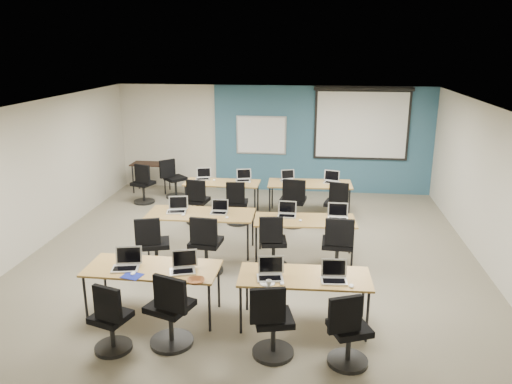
# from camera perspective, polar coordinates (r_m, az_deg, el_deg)

# --- Properties ---
(floor) EXTENTS (8.00, 9.00, 0.02)m
(floor) POSITION_cam_1_polar(r_m,az_deg,el_deg) (8.96, -0.63, -7.69)
(floor) COLOR #6B6354
(floor) RESTS_ON ground
(ceiling) EXTENTS (8.00, 9.00, 0.02)m
(ceiling) POSITION_cam_1_polar(r_m,az_deg,el_deg) (8.23, -0.68, 9.73)
(ceiling) COLOR white
(ceiling) RESTS_ON ground
(wall_back) EXTENTS (8.00, 0.04, 2.70)m
(wall_back) POSITION_cam_1_polar(r_m,az_deg,el_deg) (12.86, 1.97, 6.09)
(wall_back) COLOR beige
(wall_back) RESTS_ON ground
(wall_front) EXTENTS (8.00, 0.04, 2.70)m
(wall_front) POSITION_cam_1_polar(r_m,az_deg,el_deg) (4.42, -8.56, -15.40)
(wall_front) COLOR beige
(wall_front) RESTS_ON ground
(wall_left) EXTENTS (0.04, 9.00, 2.70)m
(wall_left) POSITION_cam_1_polar(r_m,az_deg,el_deg) (9.84, -24.44, 1.35)
(wall_left) COLOR beige
(wall_left) RESTS_ON ground
(wall_right) EXTENTS (0.04, 9.00, 2.70)m
(wall_right) POSITION_cam_1_polar(r_m,az_deg,el_deg) (8.92, 25.74, -0.25)
(wall_right) COLOR beige
(wall_right) RESTS_ON ground
(blue_accent_panel) EXTENTS (5.50, 0.04, 2.70)m
(blue_accent_panel) POSITION_cam_1_polar(r_m,az_deg,el_deg) (12.79, 7.58, 5.90)
(blue_accent_panel) COLOR #3D5977
(blue_accent_panel) RESTS_ON wall_back
(whiteboard) EXTENTS (1.28, 0.03, 0.98)m
(whiteboard) POSITION_cam_1_polar(r_m,az_deg,el_deg) (12.80, 0.60, 6.51)
(whiteboard) COLOR silver
(whiteboard) RESTS_ON wall_back
(projector_screen) EXTENTS (2.40, 0.10, 1.82)m
(projector_screen) POSITION_cam_1_polar(r_m,az_deg,el_deg) (12.69, 12.01, 8.06)
(projector_screen) COLOR black
(projector_screen) RESTS_ON wall_back
(training_table_front_left) EXTENTS (1.83, 0.76, 0.73)m
(training_table_front_left) POSITION_cam_1_polar(r_m,az_deg,el_deg) (7.09, -11.72, -8.75)
(training_table_front_left) COLOR olive
(training_table_front_left) RESTS_ON floor
(training_table_front_right) EXTENTS (1.75, 0.73, 0.73)m
(training_table_front_right) POSITION_cam_1_polar(r_m,az_deg,el_deg) (6.75, 5.56, -9.87)
(training_table_front_right) COLOR brown
(training_table_front_right) RESTS_ON floor
(training_table_mid_left) EXTENTS (1.94, 0.81, 0.73)m
(training_table_mid_left) POSITION_cam_1_polar(r_m,az_deg,el_deg) (9.13, -6.32, -2.66)
(training_table_mid_left) COLOR #A6744A
(training_table_mid_left) RESTS_ON floor
(training_table_mid_right) EXTENTS (1.77, 0.74, 0.73)m
(training_table_mid_right) POSITION_cam_1_polar(r_m,az_deg,el_deg) (8.80, 5.59, -3.42)
(training_table_mid_right) COLOR brown
(training_table_mid_right) RESTS_ON floor
(training_table_back_left) EXTENTS (1.66, 0.69, 0.73)m
(training_table_back_left) POSITION_cam_1_polar(r_m,az_deg,el_deg) (11.14, -3.89, 0.89)
(training_table_back_left) COLOR brown
(training_table_back_left) RESTS_ON floor
(training_table_back_right) EXTENTS (1.84, 0.77, 0.73)m
(training_table_back_right) POSITION_cam_1_polar(r_m,az_deg,el_deg) (11.10, 6.16, 0.80)
(training_table_back_right) COLOR #9E6B36
(training_table_back_right) RESTS_ON floor
(laptop_0) EXTENTS (0.36, 0.31, 0.27)m
(laptop_0) POSITION_cam_1_polar(r_m,az_deg,el_deg) (7.12, -14.57, -7.88)
(laptop_0) COLOR #9E9EAA
(laptop_0) RESTS_ON training_table_front_left
(mouse_0) EXTENTS (0.09, 0.12, 0.04)m
(mouse_0) POSITION_cam_1_polar(r_m,az_deg,el_deg) (6.93, -13.87, -9.01)
(mouse_0) COLOR white
(mouse_0) RESTS_ON training_table_front_left
(task_chair_0) EXTENTS (0.48, 0.47, 0.95)m
(task_chair_0) POSITION_cam_1_polar(r_m,az_deg,el_deg) (6.56, -16.26, -14.25)
(task_chair_0) COLOR black
(task_chair_0) RESTS_ON floor
(laptop_1) EXTENTS (0.34, 0.29, 0.26)m
(laptop_1) POSITION_cam_1_polar(r_m,az_deg,el_deg) (6.88, -8.31, -8.38)
(laptop_1) COLOR #A2A2AF
(laptop_1) RESTS_ON training_table_front_left
(mouse_1) EXTENTS (0.08, 0.11, 0.04)m
(mouse_1) POSITION_cam_1_polar(r_m,az_deg,el_deg) (6.66, -6.43, -9.70)
(mouse_1) COLOR white
(mouse_1) RESTS_ON training_table_front_left
(task_chair_1) EXTENTS (0.58, 0.56, 1.03)m
(task_chair_1) POSITION_cam_1_polar(r_m,az_deg,el_deg) (6.49, -9.73, -13.75)
(task_chair_1) COLOR black
(task_chair_1) RESTS_ON floor
(laptop_2) EXTENTS (0.34, 0.29, 0.26)m
(laptop_2) POSITION_cam_1_polar(r_m,az_deg,el_deg) (6.64, 1.66, -9.21)
(laptop_2) COLOR #A7A7B0
(laptop_2) RESTS_ON training_table_front_right
(mouse_2) EXTENTS (0.07, 0.10, 0.03)m
(mouse_2) POSITION_cam_1_polar(r_m,az_deg,el_deg) (6.49, 3.00, -10.37)
(mouse_2) COLOR white
(mouse_2) RESTS_ON training_table_front_right
(task_chair_2) EXTENTS (0.52, 0.52, 1.00)m
(task_chair_2) POSITION_cam_1_polar(r_m,az_deg,el_deg) (6.21, 1.82, -15.14)
(task_chair_2) COLOR black
(task_chair_2) RESTS_ON floor
(laptop_3) EXTENTS (0.33, 0.28, 0.25)m
(laptop_3) POSITION_cam_1_polar(r_m,az_deg,el_deg) (6.63, 8.90, -9.43)
(laptop_3) COLOR #BBBAC1
(laptop_3) RESTS_ON training_table_front_right
(mouse_3) EXTENTS (0.09, 0.11, 0.04)m
(mouse_3) POSITION_cam_1_polar(r_m,az_deg,el_deg) (6.52, 10.85, -10.49)
(mouse_3) COLOR white
(mouse_3) RESTS_ON training_table_front_right
(task_chair_3) EXTENTS (0.52, 0.49, 0.97)m
(task_chair_3) POSITION_cam_1_polar(r_m,az_deg,el_deg) (6.16, 10.43, -15.86)
(task_chair_3) COLOR black
(task_chair_3) RESTS_ON floor
(laptop_4) EXTENTS (0.35, 0.30, 0.27)m
(laptop_4) POSITION_cam_1_polar(r_m,az_deg,el_deg) (9.25, -9.00, -1.81)
(laptop_4) COLOR silver
(laptop_4) RESTS_ON training_table_mid_left
(mouse_4) EXTENTS (0.07, 0.11, 0.04)m
(mouse_4) POSITION_cam_1_polar(r_m,az_deg,el_deg) (9.04, -8.31, -2.59)
(mouse_4) COLOR white
(mouse_4) RESTS_ON training_table_mid_left
(task_chair_4) EXTENTS (0.52, 0.51, 0.99)m
(task_chair_4) POSITION_cam_1_polar(r_m,az_deg,el_deg) (8.51, -11.55, -6.40)
(task_chair_4) COLOR black
(task_chair_4) RESTS_ON floor
(laptop_5) EXTENTS (0.30, 0.26, 0.23)m
(laptop_5) POSITION_cam_1_polar(r_m,az_deg,el_deg) (9.09, -4.22, -2.04)
(laptop_5) COLOR #B6B7BC
(laptop_5) RESTS_ON training_table_mid_left
(mouse_5) EXTENTS (0.08, 0.10, 0.03)m
(mouse_5) POSITION_cam_1_polar(r_m,az_deg,el_deg) (8.82, -3.33, -2.92)
(mouse_5) COLOR white
(mouse_5) RESTS_ON training_table_mid_left
(task_chair_5) EXTENTS (0.56, 0.56, 1.03)m
(task_chair_5) POSITION_cam_1_polar(r_m,az_deg,el_deg) (8.32, -5.78, -6.53)
(task_chair_5) COLOR black
(task_chair_5) RESTS_ON floor
(laptop_6) EXTENTS (0.32, 0.27, 0.25)m
(laptop_6) POSITION_cam_1_polar(r_m,az_deg,el_deg) (8.94, 3.57, -2.33)
(laptop_6) COLOR #B6B6BA
(laptop_6) RESTS_ON training_table_mid_right
(mouse_6) EXTENTS (0.06, 0.09, 0.03)m
(mouse_6) POSITION_cam_1_polar(r_m,az_deg,el_deg) (8.70, 5.10, -3.25)
(mouse_6) COLOR white
(mouse_6) RESTS_ON training_table_mid_right
(task_chair_6) EXTENTS (0.48, 0.48, 0.97)m
(task_chair_6) POSITION_cam_1_polar(r_m,az_deg,el_deg) (8.48, 1.94, -6.22)
(task_chair_6) COLOR black
(task_chair_6) RESTS_ON floor
(laptop_7) EXTENTS (0.35, 0.30, 0.27)m
(laptop_7) POSITION_cam_1_polar(r_m,az_deg,el_deg) (8.86, 9.35, -2.65)
(laptop_7) COLOR #A3A2AA
(laptop_7) RESTS_ON training_table_mid_right
(mouse_7) EXTENTS (0.07, 0.10, 0.03)m
(mouse_7) POSITION_cam_1_polar(r_m,az_deg,el_deg) (8.71, 10.87, -3.45)
(mouse_7) COLOR white
(mouse_7) RESTS_ON training_table_mid_right
(task_chair_7) EXTENTS (0.57, 0.57, 1.04)m
(task_chair_7) POSITION_cam_1_polar(r_m,az_deg,el_deg) (8.32, 9.29, -6.63)
(task_chair_7) COLOR black
(task_chair_7) RESTS_ON floor
(laptop_8) EXTENTS (0.32, 0.27, 0.24)m
(laptop_8) POSITION_cam_1_polar(r_m,az_deg,el_deg) (11.41, -6.06, 1.79)
(laptop_8) COLOR #AAAAB0
(laptop_8) RESTS_ON training_table_back_left
(mouse_8) EXTENTS (0.07, 0.10, 0.03)m
(mouse_8) POSITION_cam_1_polar(r_m,az_deg,el_deg) (11.26, -4.81, 1.37)
(mouse_8) COLOR white
(mouse_8) RESTS_ON training_table_back_left
(task_chair_8) EXTENTS (0.51, 0.51, 0.99)m
(task_chair_8) POSITION_cam_1_polar(r_m,az_deg,el_deg) (10.65, -6.74, -1.46)
(task_chair_8) COLOR black
(task_chair_8) RESTS_ON floor
(laptop_9) EXTENTS (0.33, 0.28, 0.25)m
(laptop_9) POSITION_cam_1_polar(r_m,az_deg,el_deg) (11.22, -1.45, 1.63)
(laptop_9) COLOR #B2B2BB
(laptop_9) RESTS_ON training_table_back_left
(mouse_9) EXTENTS (0.07, 0.10, 0.03)m
(mouse_9) POSITION_cam_1_polar(r_m,az_deg,el_deg) (11.07, -0.75, 1.15)
(mouse_9) COLOR white
(mouse_9) RESTS_ON training_table_back_left
(task_chair_9) EXTENTS (0.47, 0.47, 0.96)m
(task_chair_9) POSITION_cam_1_polar(r_m,az_deg,el_deg) (10.52, -2.18, -1.67)
(task_chair_9) COLOR black
(task_chair_9) RESTS_ON floor
(laptop_10) EXTENTS (0.30, 0.26, 0.23)m
(laptop_10) POSITION_cam_1_polar(r_m,az_deg,el_deg) (11.24, 3.62, 1.61)
(laptop_10) COLOR #A8A8A8
(laptop_10) RESTS_ON training_table_back_right
(mouse_10) EXTENTS (0.07, 0.11, 0.04)m
(mouse_10) POSITION_cam_1_polar(r_m,az_deg,el_deg) (11.02, 5.41, 1.01)
(mouse_10) COLOR white
(mouse_10) RESTS_ON training_table_back_right
(task_chair_10) EXTENTS (0.58, 0.58, 1.05)m
(task_chair_10) POSITION_cam_1_polar(r_m,az_deg,el_deg) (10.43, 4.23, -1.60)
(task_chair_10) COLOR black
(task_chair_10) RESTS_ON floor
(laptop_11) EXTENTS (0.34, 0.29, 0.26)m
(laptop_11) POSITION_cam_1_polar(r_m,az_deg,el_deg) (11.17, 8.65, 1.39)
(laptop_11) COLOR #B1B1BF
(laptop_11) RESTS_ON training_table_back_right
(mouse_11) EXTENTS (0.06, 0.09, 0.03)m
(mouse_11) POSITION_cam_1_polar(r_m,az_deg,el_deg) (11.09, 9.44, 0.95)
(mouse_11) COLOR white
(mouse_11) RESTS_ON training_table_back_right
(task_chair_11) EXTENTS (0.49, 0.49, 0.97)m
(task_chair_11) POSITION_cam_1_polar(r_m,az_deg,el_deg) (10.58, 9.15, -1.72)
(task_chair_11) COLOR black
(task_chair_11) RESTS_ON floor
(blue_mousepad) EXTENTS (0.30, 0.27, 0.01)m
(blue_mousepad) POSITION_cam_1_polar(r_m,az_deg,el_deg) (6.89, -13.97, -9.28)
(blue_mousepad) COLOR navy
(blue_mousepad) RESTS_ON training_table_front_left
(snack_bowl) EXTENTS (0.28, 0.28, 0.06)m
(snack_bowl) POSITION_cam_1_polar(r_m,az_deg,el_deg) (6.54, -6.85, -10.09)
(snack_bowl) COLOR #9B6730
(snack_bowl) RESTS_ON training_table_front_left
(snack_plate) EXTENTS (0.21, 0.21, 0.01)m
(snack_plate) POSITION_cam_1_polar(r_m,az_deg,el_deg) (6.49, 1.29, -10.38)
(snack_plate) COLOR white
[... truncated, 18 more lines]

